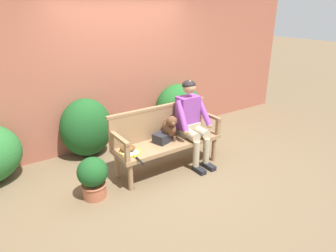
# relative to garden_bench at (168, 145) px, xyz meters

# --- Properties ---
(ground_plane) EXTENTS (40.00, 40.00, 0.00)m
(ground_plane) POSITION_rel_garden_bench_xyz_m (0.00, 0.00, -0.40)
(ground_plane) COLOR brown
(brick_garden_fence) EXTENTS (8.00, 0.30, 2.51)m
(brick_garden_fence) POSITION_rel_garden_bench_xyz_m (0.00, 1.51, 0.85)
(brick_garden_fence) COLOR #9E5642
(brick_garden_fence) RESTS_ON ground
(hedge_bush_mid_right) EXTENTS (0.95, 0.80, 0.97)m
(hedge_bush_mid_right) POSITION_rel_garden_bench_xyz_m (1.03, 1.14, 0.08)
(hedge_bush_mid_right) COLOR #1E5B23
(hedge_bush_mid_right) RESTS_ON ground
(hedge_bush_far_right) EXTENTS (0.85, 0.72, 0.98)m
(hedge_bush_far_right) POSITION_rel_garden_bench_xyz_m (-0.85, 1.16, 0.09)
(hedge_bush_far_right) COLOR #194C1E
(hedge_bush_far_right) RESTS_ON ground
(garden_bench) EXTENTS (1.68, 0.53, 0.46)m
(garden_bench) POSITION_rel_garden_bench_xyz_m (0.00, 0.00, 0.00)
(garden_bench) COLOR #93704C
(garden_bench) RESTS_ON ground
(bench_backrest) EXTENTS (1.72, 0.06, 0.50)m
(bench_backrest) POSITION_rel_garden_bench_xyz_m (0.00, 0.24, 0.31)
(bench_backrest) COLOR #93704C
(bench_backrest) RESTS_ON garden_bench
(bench_armrest_left_end) EXTENTS (0.06, 0.53, 0.28)m
(bench_armrest_left_end) POSITION_rel_garden_bench_xyz_m (-0.80, -0.09, 0.26)
(bench_armrest_left_end) COLOR #93704C
(bench_armrest_left_end) RESTS_ON garden_bench
(bench_armrest_right_end) EXTENTS (0.06, 0.53, 0.28)m
(bench_armrest_right_end) POSITION_rel_garden_bench_xyz_m (0.80, -0.09, 0.26)
(bench_armrest_right_end) COLOR #93704C
(bench_armrest_right_end) RESTS_ON garden_bench
(person_seated) EXTENTS (0.56, 0.67, 1.33)m
(person_seated) POSITION_rel_garden_bench_xyz_m (0.42, -0.02, 0.33)
(person_seated) COLOR black
(person_seated) RESTS_ON ground
(dog_on_bench) EXTENTS (0.29, 0.42, 0.43)m
(dog_on_bench) POSITION_rel_garden_bench_xyz_m (0.04, 0.02, 0.27)
(dog_on_bench) COLOR brown
(dog_on_bench) RESTS_ON garden_bench
(tennis_racket) EXTENTS (0.31, 0.57, 0.03)m
(tennis_racket) POSITION_rel_garden_bench_xyz_m (-0.65, -0.04, 0.07)
(tennis_racket) COLOR yellow
(tennis_racket) RESTS_ON garden_bench
(baseball_glove) EXTENTS (0.26, 0.23, 0.09)m
(baseball_glove) POSITION_rel_garden_bench_xyz_m (-0.65, 0.05, 0.10)
(baseball_glove) COLOR brown
(baseball_glove) RESTS_ON garden_bench
(sports_bag) EXTENTS (0.33, 0.27, 0.14)m
(sports_bag) POSITION_rel_garden_bench_xyz_m (-0.07, 0.03, 0.13)
(sports_bag) COLOR #232328
(sports_bag) RESTS_ON garden_bench
(potted_plant) EXTENTS (0.40, 0.40, 0.57)m
(potted_plant) POSITION_rel_garden_bench_xyz_m (-1.23, -0.08, -0.09)
(potted_plant) COLOR #A85B3D
(potted_plant) RESTS_ON ground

